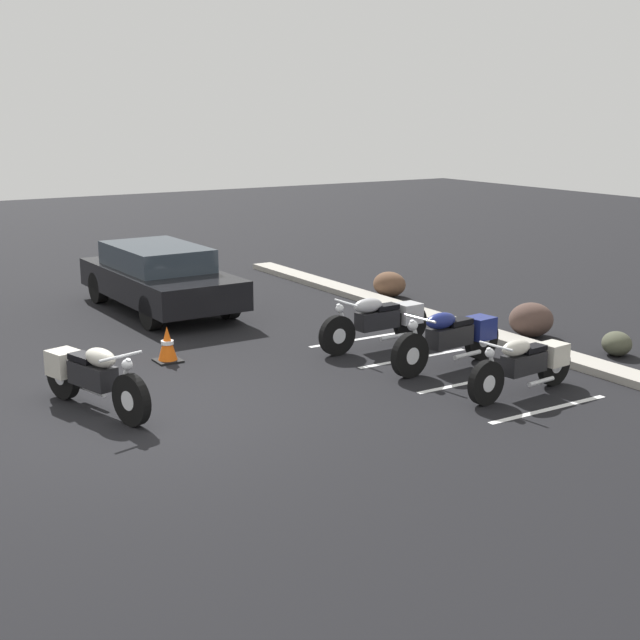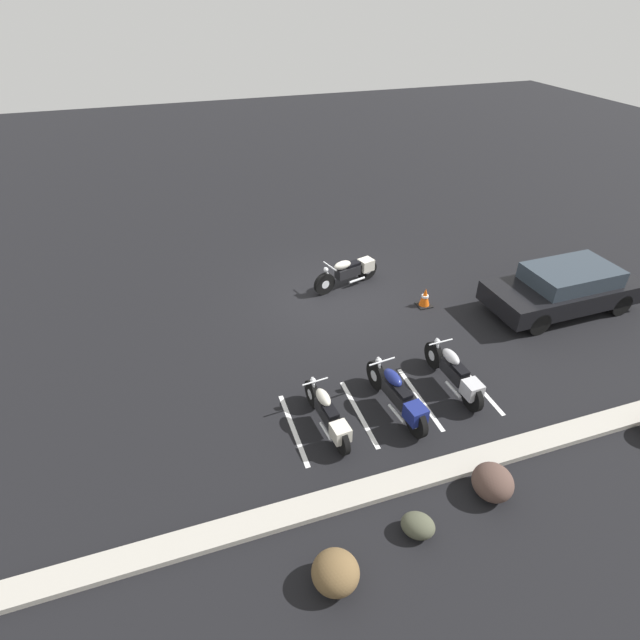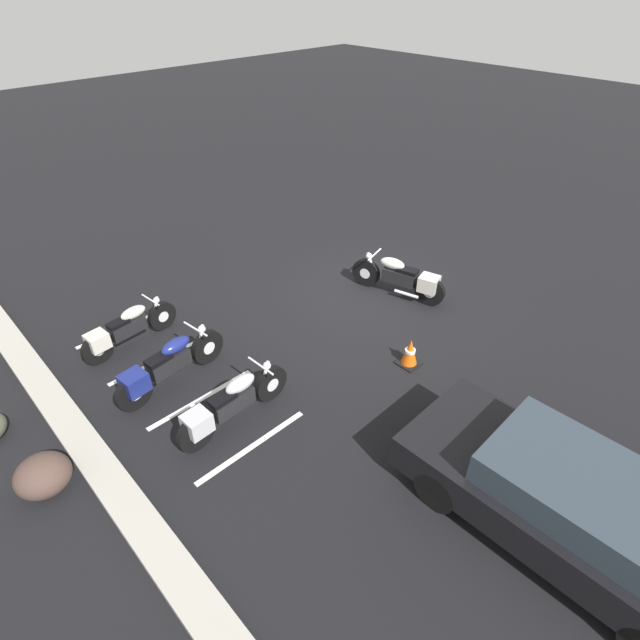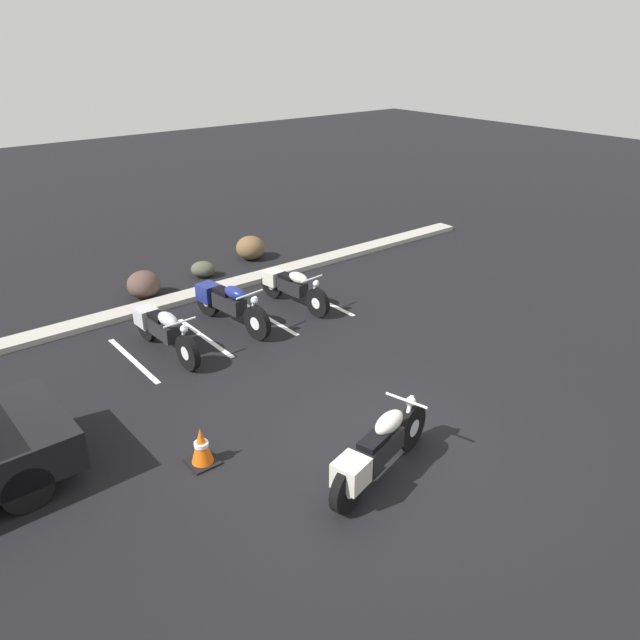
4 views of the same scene
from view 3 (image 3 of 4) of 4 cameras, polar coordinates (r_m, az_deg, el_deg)
The scene contains 13 objects.
ground at distance 11.67m, azimuth 5.49°, elevation 3.09°, with size 60.00×60.00×0.00m, color black.
motorcycle_cream_featured at distance 11.43m, azimuth 9.38°, elevation 4.77°, with size 2.21×0.90×0.89m.
parked_bike_0 at distance 8.30m, azimuth -10.36°, elevation -9.49°, with size 0.62×2.21×0.87m.
parked_bike_1 at distance 9.25m, azimuth -17.20°, elevation -5.03°, with size 0.69×2.27×0.89m.
parked_bike_2 at distance 10.47m, azimuth -21.39°, elevation -0.99°, with size 0.59×2.06×0.81m.
car_black at distance 7.48m, azimuth 26.65°, elevation -18.16°, with size 4.34×1.89×1.29m.
concrete_curb at distance 8.92m, azimuth -25.22°, elevation -12.99°, with size 18.00×0.50×0.12m, color #A8A399.
landscape_rock_2 at distance 8.47m, azimuth -29.09°, elevation -15.26°, with size 0.78×0.73×0.60m, color #4C3831.
traffic_cone at distance 9.60m, azimuth 10.24°, elevation -3.71°, with size 0.40×0.40×0.57m.
stall_line_0 at distance 8.27m, azimuth -7.76°, elevation -14.12°, with size 0.10×2.10×0.00m, color white.
stall_line_1 at distance 9.16m, azimuth -13.37°, elevation -8.74°, with size 0.10×2.10×0.00m, color white.
stall_line_2 at distance 10.19m, azimuth -17.80°, elevation -4.32°, with size 0.10×2.10×0.00m, color white.
stall_line_3 at distance 11.31m, azimuth -21.35°, elevation -0.72°, with size 0.10×2.10×0.00m, color white.
Camera 3 is at (-6.32, 7.53, 6.30)m, focal length 28.00 mm.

